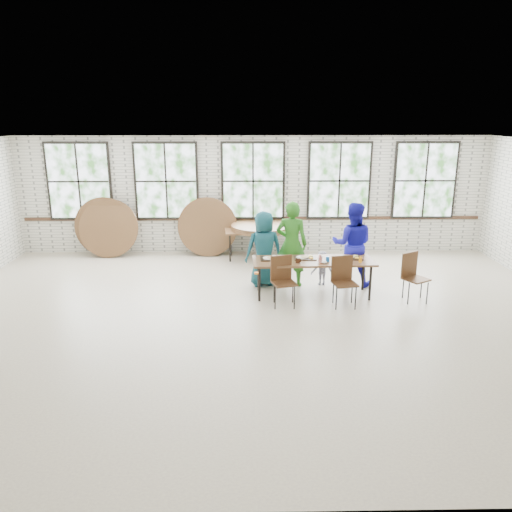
% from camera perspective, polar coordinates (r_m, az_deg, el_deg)
% --- Properties ---
extents(room, '(12.00, 12.00, 12.00)m').
position_cam_1_polar(room, '(12.81, -0.34, 8.37)').
color(room, beige).
rests_on(room, ground).
extents(dining_table, '(2.42, 0.86, 0.74)m').
position_cam_1_polar(dining_table, '(9.94, 6.58, -0.74)').
color(dining_table, brown).
rests_on(dining_table, ground).
extents(chair_near_left, '(0.52, 0.51, 0.95)m').
position_cam_1_polar(chair_near_left, '(9.47, 3.06, -2.34)').
color(chair_near_left, '#4A2D18').
rests_on(chair_near_left, ground).
extents(chair_near_right, '(0.49, 0.48, 0.95)m').
position_cam_1_polar(chair_near_right, '(9.58, 9.94, -2.35)').
color(chair_near_right, '#4A2D18').
rests_on(chair_near_right, ground).
extents(chair_spare, '(0.57, 0.56, 0.95)m').
position_cam_1_polar(chair_spare, '(10.14, 17.46, -1.82)').
color(chair_spare, '#4A2D18').
rests_on(chair_spare, ground).
extents(adult_teal, '(0.88, 0.68, 1.60)m').
position_cam_1_polar(adult_teal, '(10.45, 0.92, 0.83)').
color(adult_teal, navy).
rests_on(adult_teal, ground).
extents(adult_green, '(0.74, 0.57, 1.80)m').
position_cam_1_polar(adult_green, '(10.46, 4.09, 1.39)').
color(adult_green, '#29701E').
rests_on(adult_green, ground).
extents(toddler, '(0.51, 0.35, 0.73)m').
position_cam_1_polar(toddler, '(10.69, 7.54, -1.38)').
color(toddler, '#131137').
rests_on(toddler, ground).
extents(adult_blue, '(0.99, 0.84, 1.77)m').
position_cam_1_polar(adult_blue, '(10.66, 10.94, 1.32)').
color(adult_blue, '#1919AF').
rests_on(adult_blue, ground).
extents(storage_table, '(1.86, 0.90, 0.74)m').
position_cam_1_polar(storage_table, '(12.43, 0.63, 2.77)').
color(storage_table, brown).
rests_on(storage_table, ground).
extents(tabletop_clutter, '(2.02, 0.57, 0.11)m').
position_cam_1_polar(tabletop_clutter, '(9.92, 7.22, -0.35)').
color(tabletop_clutter, black).
rests_on(tabletop_clutter, dining_table).
extents(round_tops_stacked, '(1.50, 1.50, 0.13)m').
position_cam_1_polar(round_tops_stacked, '(12.41, 0.63, 3.31)').
color(round_tops_stacked, brown).
rests_on(round_tops_stacked, storage_table).
extents(round_tops_leaning, '(4.15, 0.51, 1.50)m').
position_cam_1_polar(round_tops_leaning, '(12.96, -11.25, 3.23)').
color(round_tops_leaning, brown).
rests_on(round_tops_leaning, ground).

